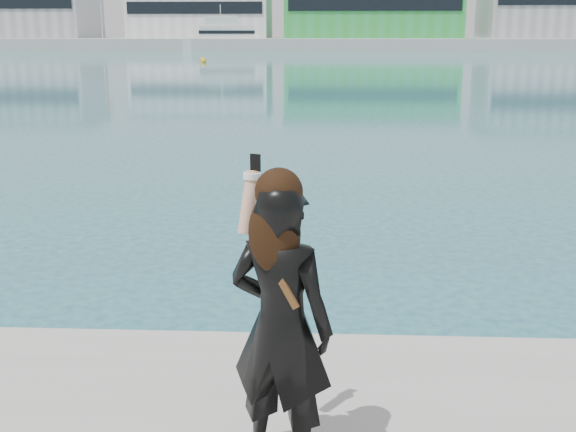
# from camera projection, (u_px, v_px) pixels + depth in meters

# --- Properties ---
(far_quay) EXTENTS (320.00, 40.00, 2.00)m
(far_quay) POSITION_uv_depth(u_px,v_px,m) (325.00, 44.00, 130.12)
(far_quay) COLOR #9E9E99
(far_quay) RESTS_ON ground
(warehouse_grey_left) EXTENTS (26.52, 16.36, 11.50)m
(warehouse_grey_left) POSITION_uv_depth(u_px,v_px,m) (19.00, 5.00, 129.16)
(warehouse_grey_left) COLOR gray
(warehouse_grey_left) RESTS_ON far_quay
(warehouse_white) EXTENTS (24.48, 15.35, 9.50)m
(warehouse_white) POSITION_uv_depth(u_px,v_px,m) (202.00, 10.00, 127.81)
(warehouse_white) COLOR silver
(warehouse_white) RESTS_ON far_quay
(warehouse_green) EXTENTS (30.60, 16.36, 10.50)m
(warehouse_green) POSITION_uv_depth(u_px,v_px,m) (372.00, 7.00, 126.23)
(warehouse_green) COLOR green
(warehouse_green) RESTS_ON far_quay
(warehouse_grey_right) EXTENTS (25.50, 15.35, 12.50)m
(warehouse_grey_right) POSITION_uv_depth(u_px,v_px,m) (558.00, 1.00, 124.43)
(warehouse_grey_right) COLOR gray
(warehouse_grey_right) RESTS_ON far_quay
(flagpole_left) EXTENTS (1.28, 0.16, 8.00)m
(flagpole_left) POSITION_uv_depth(u_px,v_px,m) (102.00, 11.00, 121.88)
(flagpole_left) COLOR silver
(flagpole_left) RESTS_ON far_quay
(flagpole_right) EXTENTS (1.28, 0.16, 8.00)m
(flagpole_right) POSITION_uv_depth(u_px,v_px,m) (460.00, 10.00, 118.97)
(flagpole_right) COLOR silver
(flagpole_right) RESTS_ON far_quay
(motor_yacht) EXTENTS (15.96, 6.98, 7.20)m
(motor_yacht) POSITION_uv_depth(u_px,v_px,m) (229.00, 38.00, 114.33)
(motor_yacht) COLOR silver
(motor_yacht) RESTS_ON ground
(buoy_far) EXTENTS (0.50, 0.50, 0.50)m
(buoy_far) POSITION_uv_depth(u_px,v_px,m) (203.00, 61.00, 77.21)
(buoy_far) COLOR #FFB00D
(buoy_far) RESTS_ON ground
(buoy_extra) EXTENTS (0.50, 0.50, 0.50)m
(buoy_extra) POSITION_uv_depth(u_px,v_px,m) (204.00, 63.00, 72.60)
(buoy_extra) COLOR #FFB00D
(buoy_extra) RESTS_ON ground
(woman) EXTENTS (0.63, 0.53, 1.57)m
(woman) POSITION_uv_depth(u_px,v_px,m) (280.00, 319.00, 3.55)
(woman) COLOR black
(woman) RESTS_ON near_quay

